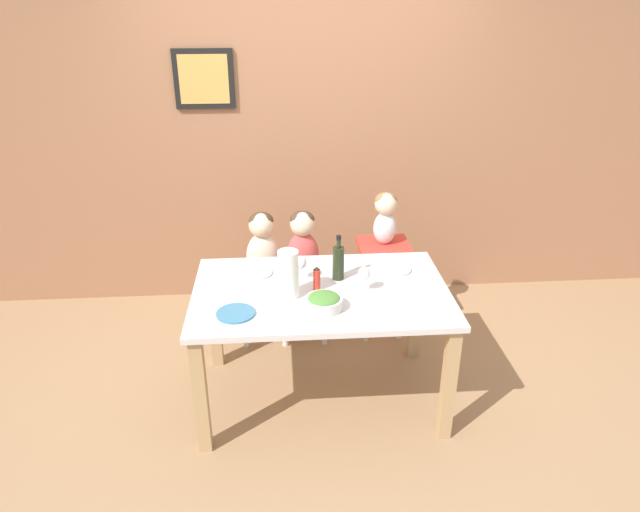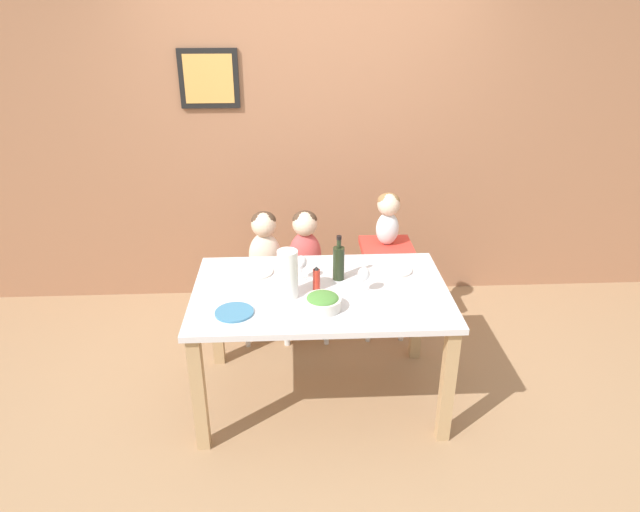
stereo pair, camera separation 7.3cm
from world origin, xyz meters
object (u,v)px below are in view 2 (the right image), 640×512
(dinner_plate_front_left, at_px, (234,312))
(person_baby_right, at_px, (388,214))
(wine_glass_far, at_px, (301,263))
(chair_right_highchair, at_px, (385,265))
(dinner_plate_back_left, at_px, (256,272))
(person_child_left, at_px, (265,243))
(wine_bottle, at_px, (339,262))
(salad_bowl_large, at_px, (322,302))
(paper_towel_roll, at_px, (288,274))
(wine_glass_near, at_px, (364,275))
(person_child_center, at_px, (305,242))
(dinner_plate_back_right, at_px, (395,270))
(chair_far_left, at_px, (267,287))
(chair_far_center, at_px, (306,286))

(dinner_plate_front_left, bearing_deg, person_baby_right, 44.79)
(dinner_plate_front_left, bearing_deg, wine_glass_far, 45.66)
(chair_right_highchair, distance_m, dinner_plate_back_left, 1.02)
(person_child_left, height_order, wine_bottle, wine_bottle)
(salad_bowl_large, bearing_deg, person_baby_right, 61.84)
(person_baby_right, xyz_separation_m, paper_towel_roll, (-0.68, -0.79, -0.04))
(person_child_left, height_order, wine_glass_near, person_child_left)
(chair_right_highchair, distance_m, person_child_center, 0.60)
(wine_bottle, relative_size, dinner_plate_back_right, 1.34)
(chair_far_left, height_order, person_child_center, person_child_center)
(person_child_left, relative_size, dinner_plate_back_right, 2.34)
(chair_far_center, bearing_deg, chair_far_left, 180.00)
(chair_far_center, height_order, dinner_plate_back_left, dinner_plate_back_left)
(chair_right_highchair, bearing_deg, person_child_center, 179.84)
(chair_far_left, height_order, person_child_left, person_child_left)
(chair_far_center, xyz_separation_m, person_baby_right, (0.57, 0.00, 0.53))
(wine_glass_near, relative_size, dinner_plate_front_left, 0.74)
(wine_glass_near, height_order, dinner_plate_back_right, wine_glass_near)
(chair_far_center, xyz_separation_m, salad_bowl_large, (0.07, -0.93, 0.40))
(dinner_plate_back_left, bearing_deg, dinner_plate_front_left, -100.95)
(person_child_left, distance_m, dinner_plate_back_right, 0.96)
(chair_far_left, height_order, person_baby_right, person_baby_right)
(chair_right_highchair, height_order, dinner_plate_back_left, dinner_plate_back_left)
(person_child_center, xyz_separation_m, person_baby_right, (0.57, 0.00, 0.20))
(chair_right_highchair, height_order, person_child_left, person_child_left)
(person_child_center, bearing_deg, salad_bowl_large, -85.92)
(chair_far_left, distance_m, chair_far_center, 0.28)
(person_baby_right, height_order, wine_glass_far, person_baby_right)
(chair_far_left, height_order, wine_bottle, wine_bottle)
(person_baby_right, xyz_separation_m, wine_glass_near, (-0.26, -0.76, -0.07))
(person_baby_right, relative_size, wine_glass_near, 2.40)
(person_child_left, xyz_separation_m, person_baby_right, (0.84, 0.00, 0.20))
(chair_far_left, relative_size, wine_bottle, 1.73)
(chair_far_center, distance_m, chair_right_highchair, 0.59)
(chair_right_highchair, relative_size, salad_bowl_large, 3.52)
(chair_far_left, relative_size, chair_right_highchair, 0.67)
(chair_right_highchair, bearing_deg, chair_far_center, -180.00)
(wine_glass_near, relative_size, salad_bowl_large, 0.76)
(chair_far_center, bearing_deg, dinner_plate_front_left, -112.71)
(chair_far_center, xyz_separation_m, chair_right_highchair, (0.57, 0.00, 0.15))
(person_baby_right, relative_size, dinner_plate_back_right, 1.78)
(salad_bowl_large, height_order, dinner_plate_back_left, salad_bowl_large)
(person_child_center, height_order, dinner_plate_front_left, person_child_center)
(wine_glass_far, distance_m, dinner_plate_back_left, 0.31)
(chair_right_highchair, height_order, person_baby_right, person_baby_right)
(salad_bowl_large, bearing_deg, chair_right_highchair, 61.79)
(dinner_plate_front_left, bearing_deg, chair_far_center, 67.29)
(dinner_plate_front_left, distance_m, dinner_plate_back_right, 1.04)
(person_baby_right, distance_m, paper_towel_roll, 1.04)
(dinner_plate_front_left, height_order, dinner_plate_back_left, same)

